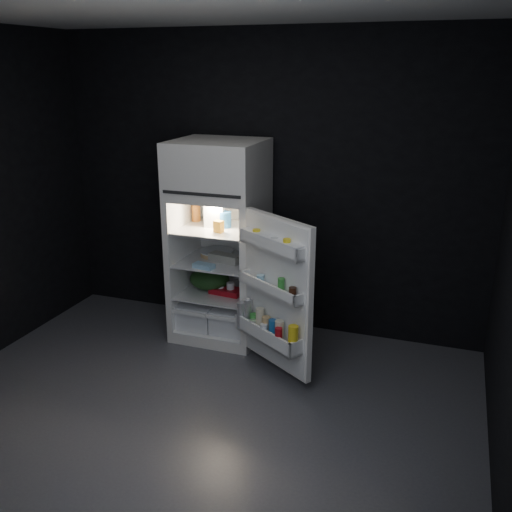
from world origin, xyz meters
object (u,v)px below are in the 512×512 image
at_px(fridge_door, 274,297).
at_px(milk_jug, 215,212).
at_px(egg_carton, 225,258).
at_px(refrigerator, 220,234).
at_px(yogurt_tray, 226,291).

distance_m(fridge_door, milk_jug, 1.06).
height_order(fridge_door, egg_carton, fridge_door).
bearing_deg(fridge_door, refrigerator, 139.88).
height_order(fridge_door, milk_jug, fridge_door).
relative_size(refrigerator, fridge_door, 1.46).
xyz_separation_m(milk_jug, egg_carton, (0.12, -0.08, -0.38)).
bearing_deg(egg_carton, yogurt_tray, -10.71).
bearing_deg(refrigerator, egg_carton, -45.60).
xyz_separation_m(fridge_door, egg_carton, (-0.62, 0.51, 0.08)).
bearing_deg(refrigerator, fridge_door, -40.12).
relative_size(milk_jug, yogurt_tray, 0.83).
distance_m(refrigerator, egg_carton, 0.22).
relative_size(milk_jug, egg_carton, 0.84).
height_order(milk_jug, yogurt_tray, milk_jug).
distance_m(fridge_door, yogurt_tray, 0.83).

